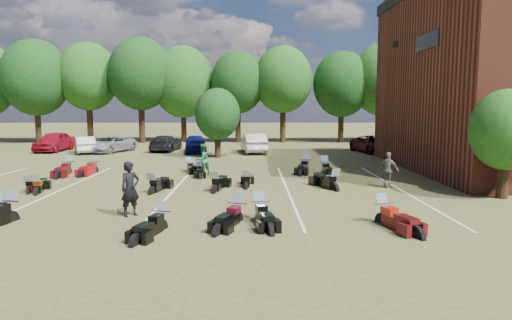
{
  "coord_description": "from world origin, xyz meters",
  "views": [
    {
      "loc": [
        0.43,
        -16.94,
        3.73
      ],
      "look_at": [
        0.63,
        4.0,
        1.2
      ],
      "focal_mm": 32.0,
      "sensor_mm": 36.0,
      "label": 1
    }
  ],
  "objects_px": {
    "person_green": "(203,160)",
    "motorcycle_14": "(69,174)",
    "car_0": "(54,141)",
    "car_4": "(196,144)",
    "motorcycle_3": "(162,230)",
    "motorcycle_7": "(29,193)",
    "person_black": "(130,189)",
    "person_grey": "(388,170)"
  },
  "relations": [
    {
      "from": "person_green",
      "to": "motorcycle_14",
      "type": "bearing_deg",
      "value": -49.69
    },
    {
      "from": "car_0",
      "to": "car_4",
      "type": "bearing_deg",
      "value": -3.32
    },
    {
      "from": "motorcycle_3",
      "to": "motorcycle_7",
      "type": "height_order",
      "value": "motorcycle_3"
    },
    {
      "from": "motorcycle_3",
      "to": "car_0",
      "type": "bearing_deg",
      "value": 134.89
    },
    {
      "from": "person_green",
      "to": "car_4",
      "type": "bearing_deg",
      "value": -125.12
    },
    {
      "from": "person_black",
      "to": "car_0",
      "type": "bearing_deg",
      "value": 76.52
    },
    {
      "from": "person_black",
      "to": "person_green",
      "type": "relative_size",
      "value": 1.09
    },
    {
      "from": "car_4",
      "to": "motorcycle_3",
      "type": "bearing_deg",
      "value": -93.41
    },
    {
      "from": "person_black",
      "to": "motorcycle_3",
      "type": "bearing_deg",
      "value": -94.05
    },
    {
      "from": "person_green",
      "to": "motorcycle_14",
      "type": "distance_m",
      "value": 7.5
    },
    {
      "from": "motorcycle_7",
      "to": "motorcycle_14",
      "type": "distance_m",
      "value": 5.64
    },
    {
      "from": "car_0",
      "to": "motorcycle_7",
      "type": "bearing_deg",
      "value": -68.09
    },
    {
      "from": "car_0",
      "to": "motorcycle_14",
      "type": "height_order",
      "value": "car_0"
    },
    {
      "from": "person_black",
      "to": "motorcycle_7",
      "type": "xyz_separation_m",
      "value": [
        -5.38,
        4.0,
        -0.93
      ]
    },
    {
      "from": "motorcycle_7",
      "to": "motorcycle_14",
      "type": "xyz_separation_m",
      "value": [
        -0.54,
        5.62,
        0.0
      ]
    },
    {
      "from": "car_0",
      "to": "motorcycle_14",
      "type": "relative_size",
      "value": 1.91
    },
    {
      "from": "car_4",
      "to": "motorcycle_3",
      "type": "xyz_separation_m",
      "value": [
        1.73,
        -22.63,
        -0.7
      ]
    },
    {
      "from": "person_black",
      "to": "person_grey",
      "type": "xyz_separation_m",
      "value": [
        10.23,
        5.12,
        -0.11
      ]
    },
    {
      "from": "car_4",
      "to": "person_grey",
      "type": "bearing_deg",
      "value": -63.88
    },
    {
      "from": "car_0",
      "to": "person_grey",
      "type": "relative_size",
      "value": 2.86
    },
    {
      "from": "car_0",
      "to": "motorcycle_3",
      "type": "xyz_separation_m",
      "value": [
        13.32,
        -23.66,
        -0.8
      ]
    },
    {
      "from": "person_black",
      "to": "motorcycle_14",
      "type": "height_order",
      "value": "person_black"
    },
    {
      "from": "car_4",
      "to": "person_green",
      "type": "relative_size",
      "value": 2.41
    },
    {
      "from": "car_4",
      "to": "motorcycle_14",
      "type": "distance_m",
      "value": 12.57
    },
    {
      "from": "person_green",
      "to": "motorcycle_7",
      "type": "bearing_deg",
      "value": -8.56
    },
    {
      "from": "person_green",
      "to": "person_black",
      "type": "bearing_deg",
      "value": 36.61
    },
    {
      "from": "car_4",
      "to": "motorcycle_7",
      "type": "xyz_separation_m",
      "value": [
        -5.03,
        -16.87,
        -0.7
      ]
    },
    {
      "from": "person_grey",
      "to": "motorcycle_14",
      "type": "xyz_separation_m",
      "value": [
        -16.15,
        4.5,
        -0.82
      ]
    },
    {
      "from": "motorcycle_7",
      "to": "motorcycle_14",
      "type": "bearing_deg",
      "value": -97.73
    },
    {
      "from": "person_grey",
      "to": "motorcycle_3",
      "type": "height_order",
      "value": "person_grey"
    },
    {
      "from": "person_green",
      "to": "motorcycle_7",
      "type": "distance_m",
      "value": 8.45
    },
    {
      "from": "person_grey",
      "to": "motorcycle_3",
      "type": "relative_size",
      "value": 0.77
    },
    {
      "from": "motorcycle_14",
      "to": "motorcycle_7",
      "type": "bearing_deg",
      "value": -88.37
    },
    {
      "from": "car_4",
      "to": "person_grey",
      "type": "height_order",
      "value": "person_grey"
    },
    {
      "from": "person_green",
      "to": "person_grey",
      "type": "relative_size",
      "value": 1.05
    },
    {
      "from": "car_0",
      "to": "person_black",
      "type": "distance_m",
      "value": 24.94
    },
    {
      "from": "person_grey",
      "to": "motorcycle_14",
      "type": "bearing_deg",
      "value": 21.76
    },
    {
      "from": "motorcycle_14",
      "to": "person_grey",
      "type": "bearing_deg",
      "value": -19.48
    },
    {
      "from": "car_0",
      "to": "person_green",
      "type": "bearing_deg",
      "value": -42.39
    },
    {
      "from": "motorcycle_3",
      "to": "motorcycle_14",
      "type": "distance_m",
      "value": 13.52
    },
    {
      "from": "motorcycle_3",
      "to": "person_black",
      "type": "bearing_deg",
      "value": 143.54
    },
    {
      "from": "person_grey",
      "to": "motorcycle_7",
      "type": "relative_size",
      "value": 0.82
    }
  ]
}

